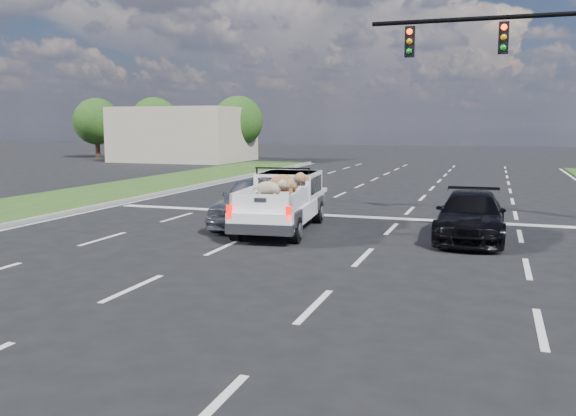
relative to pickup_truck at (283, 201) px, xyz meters
name	(u,v)px	position (x,y,z in m)	size (l,w,h in m)	color
ground	(219,297)	(1.21, -6.90, -0.85)	(160.00, 160.00, 0.00)	black
road_markings	(320,234)	(1.21, -0.34, -0.84)	(17.75, 60.00, 0.01)	silver
curb_left	(39,218)	(-7.84, -0.90, -0.78)	(0.15, 60.00, 0.14)	gray
building_left	(184,134)	(-18.79, 29.10, 1.35)	(10.00, 8.00, 4.40)	tan
tree_far_a	(97,121)	(-28.79, 31.10, 2.44)	(4.20, 4.20, 5.40)	#332114
tree_far_b	(154,121)	(-22.79, 31.10, 2.44)	(4.20, 4.20, 5.40)	#332114
tree_far_c	(238,121)	(-14.79, 31.10, 2.44)	(4.20, 4.20, 5.40)	#332114
pickup_truck	(283,201)	(0.00, 0.00, 0.00)	(2.21, 4.94, 1.80)	black
silver_sedan	(257,201)	(-0.99, 0.46, -0.09)	(1.78, 4.42, 1.51)	#A7A9AE
black_coupe	(471,216)	(5.17, 0.21, -0.23)	(1.74, 4.27, 1.24)	black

